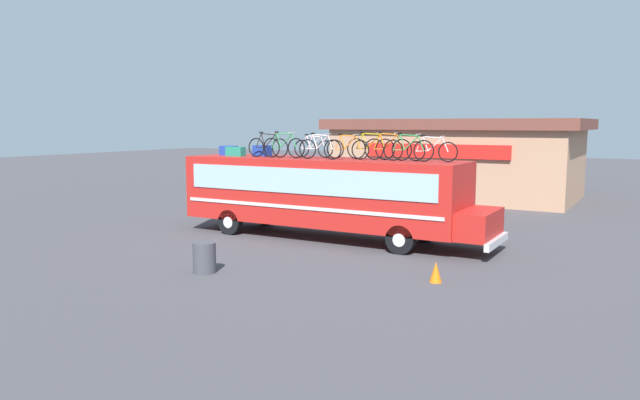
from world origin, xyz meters
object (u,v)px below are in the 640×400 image
rooftop_bicycle_5 (348,148)px  trash_bin (204,258)px  rooftop_bicycle_2 (284,147)px  traffic_cone (436,272)px  luggage_bag_3 (262,151)px  rooftop_bicycle_9 (432,150)px  rooftop_bicycle_4 (320,148)px  rooftop_bicycle_6 (370,148)px  bus (325,192)px  luggage_bag_1 (229,150)px  rooftop_bicycle_1 (268,147)px  rooftop_bicycle_8 (408,149)px  rooftop_bicycle_3 (313,148)px  rooftop_bicycle_7 (388,148)px  luggage_bag_2 (235,151)px

rooftop_bicycle_5 → trash_bin: bearing=-101.7°
rooftop_bicycle_2 → traffic_cone: size_ratio=3.30×
luggage_bag_3 → rooftop_bicycle_9: rooftop_bicycle_9 is taller
rooftop_bicycle_4 → rooftop_bicycle_6: (1.61, 0.71, 0.02)m
rooftop_bicycle_4 → rooftop_bicycle_5: rooftop_bicycle_4 is taller
bus → luggage_bag_1: (-4.50, 0.17, 1.39)m
rooftop_bicycle_4 → rooftop_bicycle_9: rooftop_bicycle_4 is taller
rooftop_bicycle_1 → rooftop_bicycle_8: bearing=4.3°
rooftop_bicycle_3 → rooftop_bicycle_5: bearing=-10.6°
rooftop_bicycle_5 → rooftop_bicycle_6: size_ratio=0.91×
rooftop_bicycle_8 → rooftop_bicycle_7: bearing=171.8°
bus → traffic_cone: bus is taller
rooftop_bicycle_3 → rooftop_bicycle_9: size_ratio=0.94×
rooftop_bicycle_2 → rooftop_bicycle_6: (3.16, 0.66, 0.00)m
rooftop_bicycle_6 → rooftop_bicycle_7: rooftop_bicycle_7 is taller
rooftop_bicycle_4 → rooftop_bicycle_6: rooftop_bicycle_6 is taller
rooftop_bicycle_4 → rooftop_bicycle_5: bearing=30.3°
rooftop_bicycle_6 → traffic_cone: size_ratio=3.35×
luggage_bag_1 → rooftop_bicycle_4: 4.55m
luggage_bag_2 → rooftop_bicycle_8: bearing=3.3°
rooftop_bicycle_3 → rooftop_bicycle_5: size_ratio=0.99×
luggage_bag_2 → rooftop_bicycle_3: bearing=12.5°
rooftop_bicycle_1 → traffic_cone: rooftop_bicycle_1 is taller
rooftop_bicycle_8 → rooftop_bicycle_1: bearing=-175.7°
rooftop_bicycle_5 → rooftop_bicycle_6: bearing=16.1°
bus → luggage_bag_3: bearing=174.0°
rooftop_bicycle_4 → traffic_cone: (5.47, -3.44, -2.99)m
rooftop_bicycle_1 → rooftop_bicycle_6: rooftop_bicycle_6 is taller
rooftop_bicycle_4 → rooftop_bicycle_6: bearing=23.8°
luggage_bag_2 → traffic_cone: luggage_bag_2 is taller
bus → rooftop_bicycle_8: (3.10, 0.07, 1.60)m
luggage_bag_3 → rooftop_bicycle_1: bearing=-42.2°
rooftop_bicycle_7 → rooftop_bicycle_8: (0.78, -0.11, -0.01)m
luggage_bag_1 → rooftop_bicycle_9: 8.37m
bus → rooftop_bicycle_3: bearing=153.7°
rooftop_bicycle_1 → rooftop_bicycle_5: (3.11, 0.39, -0.01)m
bus → traffic_cone: 6.86m
luggage_bag_1 → rooftop_bicycle_8: bearing=-0.8°
luggage_bag_1 → rooftop_bicycle_7: 6.82m
luggage_bag_3 → rooftop_bicycle_5: (3.83, -0.25, 0.17)m
bus → luggage_bag_3: (-2.97, 0.31, 1.41)m
luggage_bag_1 → rooftop_bicycle_8: rooftop_bicycle_8 is taller
luggage_bag_1 → rooftop_bicycle_6: (6.12, 0.12, 0.22)m
luggage_bag_1 → rooftop_bicycle_5: rooftop_bicycle_5 is taller
rooftop_bicycle_3 → luggage_bag_1: bearing=-177.2°
bus → rooftop_bicycle_4: rooftop_bicycle_4 is taller
luggage_bag_2 → trash_bin: luggage_bag_2 is taller
bus → rooftop_bicycle_9: 4.19m
luggage_bag_1 → rooftop_bicycle_4: (4.51, -0.59, 0.20)m
rooftop_bicycle_6 → traffic_cone: rooftop_bicycle_6 is taller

